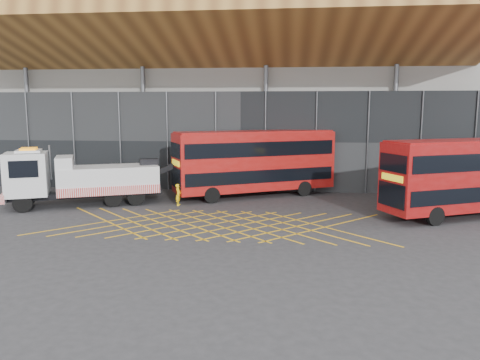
# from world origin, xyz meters

# --- Properties ---
(ground_plane) EXTENTS (120.00, 120.00, 0.00)m
(ground_plane) POSITION_xyz_m (0.00, 0.00, 0.00)
(ground_plane) COLOR #2C2B2E
(road_markings) EXTENTS (19.96, 7.16, 0.01)m
(road_markings) POSITION_xyz_m (1.60, 0.00, 0.01)
(road_markings) COLOR #EEAC16
(road_markings) RESTS_ON ground_plane
(construction_building) EXTENTS (55.00, 23.97, 18.00)m
(construction_building) POSITION_xyz_m (1.92, 18.40, 8.98)
(construction_building) COLOR gray
(construction_building) RESTS_ON ground_plane
(recovery_truck) EXTENTS (11.51, 6.62, 4.15)m
(recovery_truck) POSITION_xyz_m (-8.48, 4.26, 1.92)
(recovery_truck) COLOR black
(recovery_truck) RESTS_ON ground_plane
(bus_towed) EXTENTS (12.15, 8.20, 4.99)m
(bus_towed) POSITION_xyz_m (3.33, 8.99, 2.77)
(bus_towed) COLOR #9E0F0C
(bus_towed) RESTS_ON ground_plane
(bus_second) EXTENTS (11.79, 7.39, 4.79)m
(bus_second) POSITION_xyz_m (17.19, 3.73, 2.66)
(bus_second) COLOR maroon
(bus_second) RESTS_ON ground_plane
(worker) EXTENTS (0.36, 0.55, 1.51)m
(worker) POSITION_xyz_m (-1.68, 5.02, 0.76)
(worker) COLOR yellow
(worker) RESTS_ON ground_plane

